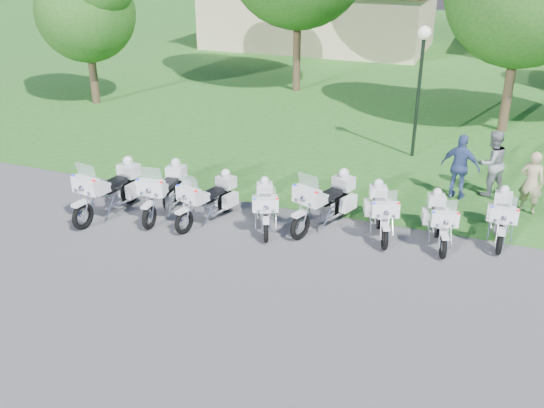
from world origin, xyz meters
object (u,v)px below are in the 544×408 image
(motorcycle_2, at_px, (209,199))
(lamp_post, at_px, (422,60))
(motorcycle_0, at_px, (110,189))
(motorcycle_7, at_px, (502,216))
(motorcycle_4, at_px, (326,201))
(motorcycle_1, at_px, (165,190))
(bystander_b, at_px, (491,163))
(bystander_c, at_px, (460,167))
(bystander_a, at_px, (531,183))
(motorcycle_5, at_px, (381,211))
(motorcycle_3, at_px, (265,206))
(motorcycle_6, at_px, (439,220))

(motorcycle_2, bearing_deg, lamp_post, -105.35)
(motorcycle_0, bearing_deg, motorcycle_7, -159.37)
(motorcycle_4, bearing_deg, motorcycle_1, 31.20)
(lamp_post, bearing_deg, motorcycle_4, -101.78)
(bystander_b, height_order, bystander_c, bystander_b)
(motorcycle_2, relative_size, bystander_a, 1.27)
(bystander_a, bearing_deg, motorcycle_0, 35.78)
(motorcycle_1, xyz_separation_m, motorcycle_5, (5.78, 0.96, -0.07))
(motorcycle_3, xyz_separation_m, bystander_c, (4.57, 3.73, 0.38))
(motorcycle_4, bearing_deg, lamp_post, -81.46)
(motorcycle_0, relative_size, bystander_b, 1.32)
(motorcycle_0, relative_size, lamp_post, 0.59)
(motorcycle_2, bearing_deg, bystander_c, -131.21)
(motorcycle_3, relative_size, lamp_post, 0.45)
(bystander_b, bearing_deg, motorcycle_7, 56.66)
(motorcycle_6, xyz_separation_m, motorcycle_7, (1.46, 0.73, 0.01))
(motorcycle_3, relative_size, motorcycle_4, 0.82)
(motorcycle_1, relative_size, bystander_c, 1.26)
(bystander_c, bearing_deg, motorcycle_4, 58.44)
(bystander_a, xyz_separation_m, bystander_b, (-1.10, 0.91, 0.09))
(lamp_post, height_order, bystander_b, lamp_post)
(bystander_a, relative_size, bystander_c, 0.92)
(motorcycle_7, bearing_deg, bystander_a, -110.62)
(motorcycle_6, xyz_separation_m, lamp_post, (-1.60, 6.11, 2.72))
(motorcycle_6, bearing_deg, bystander_a, -143.44)
(bystander_a, bearing_deg, motorcycle_4, 43.67)
(motorcycle_4, relative_size, bystander_c, 1.25)
(motorcycle_3, bearing_deg, bystander_b, -163.86)
(motorcycle_6, bearing_deg, motorcycle_5, -12.64)
(bystander_c, bearing_deg, bystander_b, -129.85)
(motorcycle_7, bearing_deg, motorcycle_2, 11.87)
(bystander_c, bearing_deg, motorcycle_0, 40.38)
(bystander_b, bearing_deg, motorcycle_6, 31.84)
(motorcycle_2, xyz_separation_m, bystander_c, (6.11, 3.96, 0.32))
(motorcycle_5, relative_size, bystander_c, 1.10)
(motorcycle_3, distance_m, lamp_post, 7.92)
(motorcycle_0, xyz_separation_m, bystander_c, (8.84, 4.52, 0.24))
(motorcycle_7, bearing_deg, motorcycle_1, 9.85)
(motorcycle_7, height_order, bystander_b, bystander_b)
(motorcycle_2, relative_size, motorcycle_7, 1.05)
(motorcycle_2, distance_m, bystander_b, 8.32)
(lamp_post, relative_size, bystander_c, 2.28)
(motorcycle_1, distance_m, bystander_a, 10.06)
(motorcycle_1, relative_size, motorcycle_4, 1.01)
(motorcycle_4, bearing_deg, bystander_c, -114.54)
(motorcycle_0, bearing_deg, motorcycle_3, -161.82)
(motorcycle_1, bearing_deg, motorcycle_2, 175.09)
(motorcycle_1, relative_size, motorcycle_2, 1.09)
(bystander_a, height_order, bystander_c, bystander_c)
(motorcycle_4, xyz_separation_m, motorcycle_7, (4.37, 0.91, -0.11))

